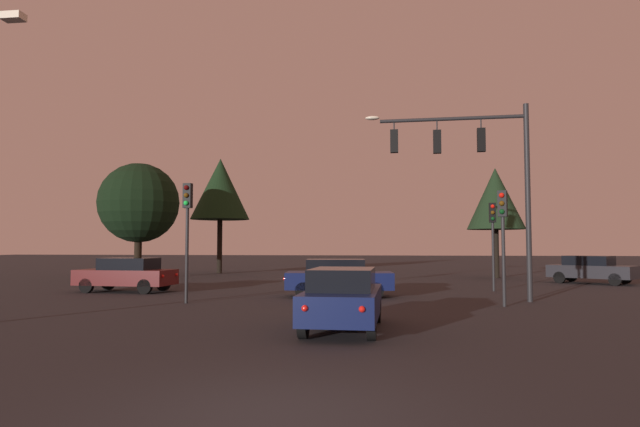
# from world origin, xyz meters

# --- Properties ---
(ground_plane) EXTENTS (168.00, 168.00, 0.00)m
(ground_plane) POSITION_xyz_m (0.00, 24.50, 0.00)
(ground_plane) COLOR #262326
(ground_plane) RESTS_ON ground
(traffic_signal_mast_arm) EXTENTS (6.15, 0.53, 7.41)m
(traffic_signal_mast_arm) POSITION_xyz_m (4.63, 14.54, 5.23)
(traffic_signal_mast_arm) COLOR #232326
(traffic_signal_mast_arm) RESTS_ON ground
(traffic_light_corner_left) EXTENTS (0.37, 0.39, 3.97)m
(traffic_light_corner_left) POSITION_xyz_m (5.22, 12.72, 2.83)
(traffic_light_corner_left) COLOR #232326
(traffic_light_corner_left) RESTS_ON ground
(traffic_light_corner_right) EXTENTS (0.32, 0.36, 4.03)m
(traffic_light_corner_right) POSITION_xyz_m (6.04, 19.13, 2.87)
(traffic_light_corner_right) COLOR #232326
(traffic_light_corner_right) RESTS_ON ground
(traffic_light_median) EXTENTS (0.31, 0.35, 4.35)m
(traffic_light_median) POSITION_xyz_m (-5.93, 12.36, 3.08)
(traffic_light_median) COLOR #232326
(traffic_light_median) RESTS_ON ground
(car_nearside_lane) EXTENTS (1.79, 4.29, 1.52)m
(car_nearside_lane) POSITION_xyz_m (0.24, 6.88, 0.79)
(car_nearside_lane) COLOR #0F1947
(car_nearside_lane) RESTS_ON ground
(car_crossing_left) EXTENTS (4.52, 2.25, 1.52)m
(car_crossing_left) POSITION_xyz_m (-0.73, 15.60, 0.80)
(car_crossing_left) COLOR #0F1947
(car_crossing_left) RESTS_ON ground
(car_crossing_right) EXTENTS (4.40, 2.14, 1.52)m
(car_crossing_right) POSITION_xyz_m (-10.38, 16.62, 0.80)
(car_crossing_right) COLOR #4C0F0F
(car_crossing_right) RESTS_ON ground
(car_far_lane) EXTENTS (4.54, 4.08, 1.52)m
(car_far_lane) POSITION_xyz_m (12.24, 24.95, 0.80)
(car_far_lane) COLOR #232328
(car_far_lane) RESTS_ON ground
(tree_behind_sign) EXTENTS (4.44, 4.44, 8.68)m
(tree_behind_sign) POSITION_xyz_m (-11.43, 33.17, 6.34)
(tree_behind_sign) COLOR black
(tree_behind_sign) RESTS_ON ground
(tree_left_far) EXTENTS (3.67, 3.67, 7.10)m
(tree_left_far) POSITION_xyz_m (8.12, 29.59, 5.09)
(tree_left_far) COLOR black
(tree_left_far) RESTS_ON ground
(tree_center_horizon) EXTENTS (5.07, 5.07, 7.34)m
(tree_center_horizon) POSITION_xyz_m (-14.55, 26.25, 4.79)
(tree_center_horizon) COLOR black
(tree_center_horizon) RESTS_ON ground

